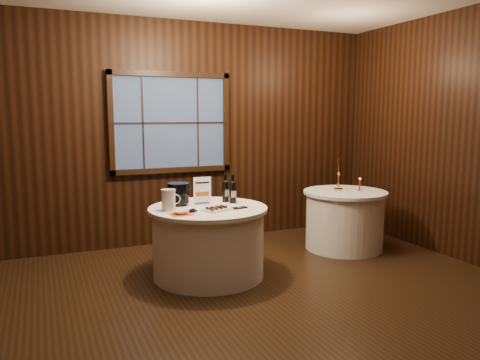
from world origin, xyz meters
name	(u,v)px	position (x,y,z in m)	size (l,w,h in m)	color
ground	(246,310)	(0.00, 0.00, 0.00)	(6.00, 6.00, 0.00)	black
back_wall	(171,131)	(0.00, 2.48, 1.54)	(6.00, 0.10, 3.00)	black
main_table	(208,242)	(0.00, 1.00, 0.39)	(1.28, 1.28, 0.77)	white
side_table	(344,220)	(2.00, 1.30, 0.39)	(1.08, 1.08, 0.77)	white
sign_stand	(202,195)	(-0.01, 1.16, 0.88)	(0.20, 0.11, 0.32)	#B8B8BF
port_bottle_left	(226,189)	(0.29, 1.21, 0.91)	(0.08, 0.08, 0.33)	black
port_bottle_right	(233,190)	(0.34, 1.11, 0.91)	(0.08, 0.09, 0.33)	black
ice_bucket	(179,194)	(-0.26, 1.22, 0.90)	(0.24, 0.24, 0.25)	black
chocolate_plate	(217,209)	(0.02, 0.80, 0.79)	(0.33, 0.27, 0.04)	white
chocolate_box	(239,208)	(0.28, 0.80, 0.78)	(0.16, 0.08, 0.01)	black
grape_bunch	(193,211)	(-0.23, 0.79, 0.79)	(0.16, 0.08, 0.04)	black
glass_pitcher	(169,200)	(-0.43, 1.01, 0.88)	(0.20, 0.15, 0.22)	silver
orange_napkin	(181,214)	(-0.37, 0.76, 0.77)	(0.22, 0.22, 0.00)	#FA5C15
cracker_bowl	(181,212)	(-0.37, 0.76, 0.79)	(0.15, 0.15, 0.04)	white
brass_candlestick	(339,178)	(1.96, 1.40, 0.93)	(0.12, 0.12, 0.43)	gold
red_candle	(360,186)	(2.17, 1.23, 0.84)	(0.05, 0.05, 0.17)	gold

